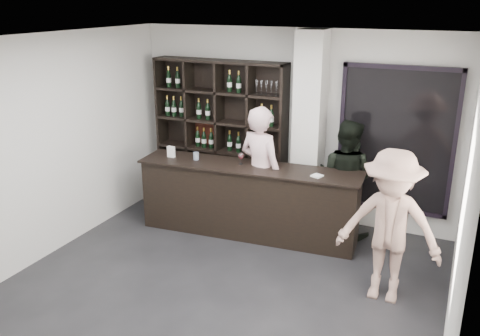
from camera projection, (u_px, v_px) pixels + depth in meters
The scene contains 12 objects.
floor at pixel (210, 299), 5.86m from camera, with size 5.00×5.50×0.01m, color black.
wine_shelf at pixel (220, 136), 8.14m from camera, with size 2.20×0.35×2.40m, color black, non-canonical shape.
structural_column at pixel (309, 132), 7.39m from camera, with size 0.40×0.40×2.90m, color silver.
glass_panel at pixel (396, 141), 7.12m from camera, with size 1.60×0.08×2.10m.
tasting_counter at pixel (248, 200), 7.32m from camera, with size 3.20×0.66×1.05m.
taster_pink at pixel (260, 172), 7.21m from camera, with size 0.69×0.46×1.90m, color beige.
taster_black at pixel (345, 178), 7.25m from camera, with size 0.83×0.65×1.71m, color black.
customer at pixel (390, 227), 5.62m from camera, with size 1.16×0.66×1.79m, color gray.
wine_glass at pixel (241, 158), 7.20m from camera, with size 0.08×0.08×0.19m, color white, non-canonical shape.
spit_cup at pixel (196, 156), 7.41m from camera, with size 0.08×0.08×0.11m, color silver.
napkin_stack at pixel (317, 176), 6.73m from camera, with size 0.13×0.13×0.02m, color white.
card_stand at pixel (171, 152), 7.53m from camera, with size 0.11×0.05×0.16m, color white.
Camera 1 is at (2.42, -4.47, 3.31)m, focal length 38.00 mm.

